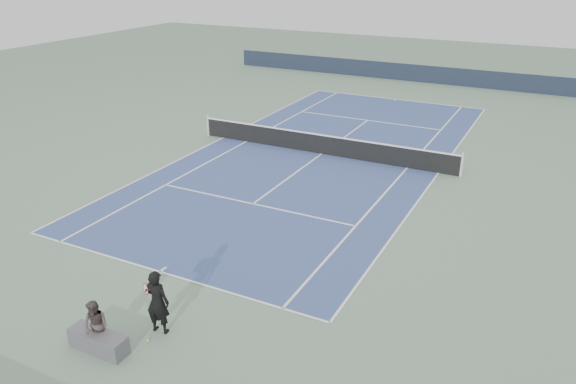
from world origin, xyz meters
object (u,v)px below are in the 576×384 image
at_px(tennis_net, 322,144).
at_px(tennis_player, 157,302).
at_px(tennis_ball, 148,341).
at_px(spectator_bench, 97,333).

height_order(tennis_net, tennis_player, tennis_player).
bearing_deg(tennis_ball, tennis_net, 97.13).
height_order(tennis_net, tennis_ball, tennis_net).
bearing_deg(spectator_bench, tennis_ball, 42.10).
bearing_deg(tennis_player, spectator_bench, -123.75).
height_order(tennis_player, tennis_ball, tennis_player).
bearing_deg(tennis_player, tennis_ball, -88.70).
distance_m(tennis_net, tennis_ball, 14.71).
xyz_separation_m(tennis_net, tennis_player, (1.81, -14.11, 0.36)).
relative_size(tennis_ball, spectator_bench, 0.05).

